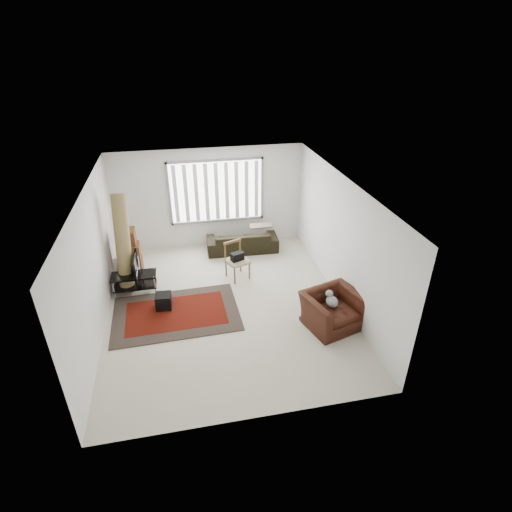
{
  "coord_description": "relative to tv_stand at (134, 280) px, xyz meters",
  "views": [
    {
      "loc": [
        -0.79,
        -7.08,
        5.15
      ],
      "look_at": [
        0.69,
        0.18,
        1.05
      ],
      "focal_mm": 28.0,
      "sensor_mm": 36.0,
      "label": 1
    }
  ],
  "objects": [
    {
      "name": "room",
      "position": [
        1.98,
        -0.37,
        1.41
      ],
      "size": [
        6.0,
        6.02,
        2.71
      ],
      "color": "beige",
      "rests_on": "ground"
    },
    {
      "name": "persian_rug",
      "position": [
        0.87,
        -0.97,
        -0.34
      ],
      "size": [
        2.65,
        1.81,
        0.02
      ],
      "color": "black",
      "rests_on": "ground"
    },
    {
      "name": "tv_stand",
      "position": [
        0.0,
        0.0,
        0.0
      ],
      "size": [
        0.98,
        0.44,
        0.49
      ],
      "color": "black",
      "rests_on": "ground"
    },
    {
      "name": "tv",
      "position": [
        0.0,
        -0.0,
        0.36
      ],
      "size": [
        0.1,
        0.79,
        0.46
      ],
      "primitive_type": "imported",
      "rotation": [
        0.0,
        0.0,
        1.57
      ],
      "color": "black",
      "rests_on": "tv_stand"
    },
    {
      "name": "subwoofer",
      "position": [
        0.62,
        -0.72,
        -0.17
      ],
      "size": [
        0.35,
        0.35,
        0.33
      ],
      "primitive_type": "cube",
      "rotation": [
        0.0,
        0.0,
        -0.07
      ],
      "color": "black",
      "rests_on": "persian_rug"
    },
    {
      "name": "moving_boxes",
      "position": [
        -0.11,
        0.81,
        0.21
      ],
      "size": [
        0.5,
        0.46,
        1.21
      ],
      "color": "#59321C",
      "rests_on": "ground"
    },
    {
      "name": "white_flatpack",
      "position": [
        -0.17,
        0.37,
        -0.0
      ],
      "size": [
        0.56,
        0.25,
        0.71
      ],
      "primitive_type": "cube",
      "rotation": [
        -0.22,
        0.0,
        0.03
      ],
      "color": "silver",
      "rests_on": "ground"
    },
    {
      "name": "rolled_rug",
      "position": [
        -0.16,
        0.37,
        0.75
      ],
      "size": [
        0.41,
        1.01,
        2.2
      ],
      "primitive_type": "cylinder",
      "rotation": [
        -0.31,
        0.0,
        -0.08
      ],
      "color": "olive",
      "rests_on": "ground"
    },
    {
      "name": "sofa",
      "position": [
        2.73,
        1.57,
        0.01
      ],
      "size": [
        1.93,
        0.9,
        0.73
      ],
      "primitive_type": "imported",
      "rotation": [
        0.0,
        0.0,
        3.1
      ],
      "color": "black",
      "rests_on": "ground"
    },
    {
      "name": "side_chair",
      "position": [
        2.37,
        0.22,
        0.15
      ],
      "size": [
        0.63,
        0.63,
        0.91
      ],
      "rotation": [
        0.0,
        0.0,
        0.38
      ],
      "color": "#8E7D5D",
      "rests_on": "ground"
    },
    {
      "name": "armchair",
      "position": [
        3.95,
        -1.96,
        0.06
      ],
      "size": [
        1.33,
        1.23,
        0.82
      ],
      "rotation": [
        0.0,
        0.0,
        0.29
      ],
      "color": "#34130A",
      "rests_on": "ground"
    }
  ]
}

